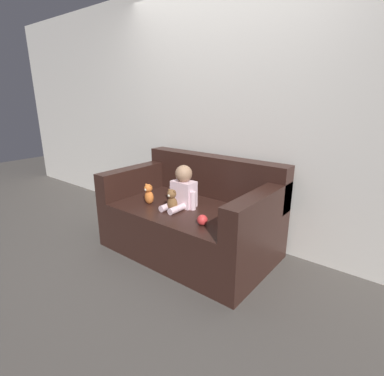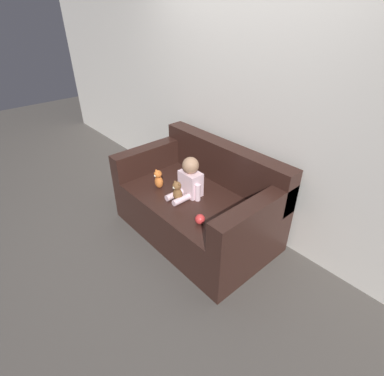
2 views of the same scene
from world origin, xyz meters
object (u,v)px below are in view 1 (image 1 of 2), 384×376
at_px(teddy_bear_brown, 172,200).
at_px(plush_toy_side, 149,194).
at_px(couch, 192,218).
at_px(person_baby, 183,190).
at_px(toy_ball, 202,220).

distance_m(teddy_bear_brown, plush_toy_side, 0.31).
distance_m(couch, person_baby, 0.33).
bearing_deg(toy_ball, teddy_bear_brown, 169.39).
relative_size(couch, teddy_bear_brown, 7.73).
distance_m(plush_toy_side, toy_ball, 0.71).
xyz_separation_m(couch, toy_ball, (0.36, -0.33, 0.19)).
relative_size(teddy_bear_brown, plush_toy_side, 1.04).
height_order(teddy_bear_brown, plush_toy_side, teddy_bear_brown).
distance_m(person_baby, plush_toy_side, 0.34).
xyz_separation_m(person_baby, teddy_bear_brown, (0.01, -0.15, -0.06)).
bearing_deg(teddy_bear_brown, toy_ball, -10.61).
xyz_separation_m(teddy_bear_brown, plush_toy_side, (-0.31, 0.00, -0.00)).
distance_m(couch, plush_toy_side, 0.49).
distance_m(teddy_bear_brown, toy_ball, 0.41).
relative_size(teddy_bear_brown, toy_ball, 2.39).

